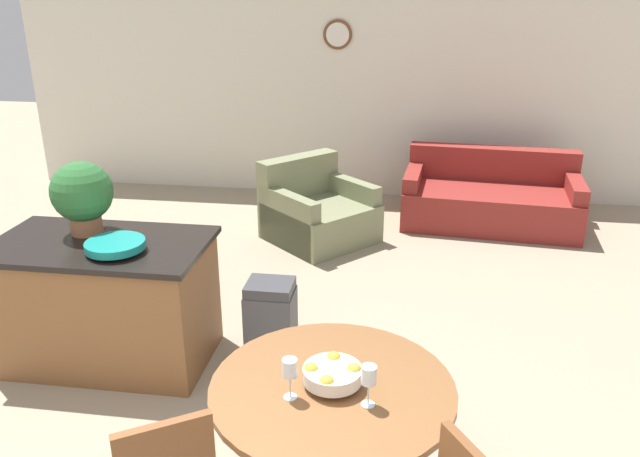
% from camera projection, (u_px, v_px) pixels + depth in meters
% --- Properties ---
extents(wall_back, '(8.00, 0.09, 2.70)m').
position_uv_depth(wall_back, '(337.00, 87.00, 7.63)').
color(wall_back, silver).
rests_on(wall_back, ground_plane).
extents(dining_table, '(1.16, 1.16, 0.75)m').
position_uv_depth(dining_table, '(332.00, 415.00, 2.98)').
color(dining_table, brown).
rests_on(dining_table, ground_plane).
extents(fruit_bowl, '(0.28, 0.28, 0.12)m').
position_uv_depth(fruit_bowl, '(332.00, 374.00, 2.89)').
color(fruit_bowl, silver).
rests_on(fruit_bowl, dining_table).
extents(wine_glass_left, '(0.07, 0.07, 0.20)m').
position_uv_depth(wine_glass_left, '(290.00, 370.00, 2.77)').
color(wine_glass_left, silver).
rests_on(wine_glass_left, dining_table).
extents(wine_glass_right, '(0.07, 0.07, 0.20)m').
position_uv_depth(wine_glass_right, '(369.00, 377.00, 2.72)').
color(wine_glass_right, silver).
rests_on(wine_glass_right, dining_table).
extents(kitchen_island, '(1.46, 0.84, 0.90)m').
position_uv_depth(kitchen_island, '(106.00, 301.00, 4.33)').
color(kitchen_island, brown).
rests_on(kitchen_island, ground_plane).
extents(teal_bowl, '(0.38, 0.38, 0.08)m').
position_uv_depth(teal_bowl, '(115.00, 245.00, 4.00)').
color(teal_bowl, teal).
rests_on(teal_bowl, kitchen_island).
extents(potted_plant, '(0.42, 0.42, 0.51)m').
position_uv_depth(potted_plant, '(82.00, 194.00, 4.23)').
color(potted_plant, '#A36642').
rests_on(potted_plant, kitchen_island).
extents(trash_bin, '(0.33, 0.28, 0.61)m').
position_uv_depth(trash_bin, '(271.00, 323.00, 4.35)').
color(trash_bin, '#47474C').
rests_on(trash_bin, ground_plane).
extents(couch, '(1.96, 1.14, 0.79)m').
position_uv_depth(couch, '(490.00, 199.00, 6.95)').
color(couch, maroon).
rests_on(couch, ground_plane).
extents(armchair, '(1.32, 1.32, 0.83)m').
position_uv_depth(armchair, '(317.00, 213.00, 6.51)').
color(armchair, '#7A7F5B').
rests_on(armchair, ground_plane).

